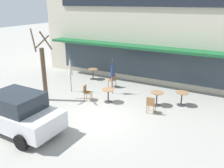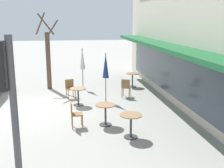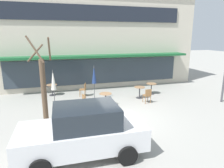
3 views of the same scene
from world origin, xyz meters
TOP-DOWN VIEW (x-y plane):
  - ground_plane at (0.00, 0.00)m, footprint 80.00×80.00m
  - building_facade at (0.00, 9.97)m, footprint 16.46×9.10m
  - cafe_table_near_wall at (-3.41, 4.93)m, footprint 0.70×0.70m
  - cafe_table_streetside at (2.10, 2.72)m, footprint 0.70×0.70m
  - cafe_table_by_tree at (-0.41, 1.86)m, footprint 0.70×0.70m
  - cafe_table_mid_patio at (3.28, 3.37)m, footprint 0.70×0.70m
  - patio_umbrella_green_folded at (-3.25, 2.21)m, footprint 0.28×0.28m
  - patio_umbrella_cream_folded at (-0.82, 3.12)m, footprint 0.28×0.28m
  - cafe_chair_0 at (-1.35, 4.15)m, footprint 0.52×0.52m
  - cafe_chair_1 at (-1.61, 1.53)m, footprint 0.49×0.49m
  - cafe_chair_2 at (2.15, 1.65)m, footprint 0.42×0.42m
  - parked_sedan at (-2.34, -2.70)m, footprint 4.23×2.08m
  - street_tree at (-3.67, 0.44)m, footprint 1.03×1.19m

SIDE VIEW (x-z plane):
  - ground_plane at x=0.00m, z-range 0.00..0.00m
  - cafe_table_near_wall at x=-3.41m, z-range 0.14..0.90m
  - cafe_table_streetside at x=2.10m, z-range 0.14..0.90m
  - cafe_table_by_tree at x=-0.41m, z-range 0.14..0.90m
  - cafe_table_mid_patio at x=3.28m, z-range 0.14..0.90m
  - cafe_chair_0 at x=-1.35m, z-range 0.08..0.97m
  - cafe_chair_1 at x=-1.61m, z-range 0.08..0.97m
  - cafe_chair_2 at x=2.15m, z-range 0.08..0.97m
  - parked_sedan at x=-2.34m, z-range 0.00..1.76m
  - patio_umbrella_green_folded at x=-3.25m, z-range 0.53..2.73m
  - patio_umbrella_cream_folded at x=-0.82m, z-range 0.53..2.73m
  - street_tree at x=-3.67m, z-range -0.28..3.72m
  - building_facade at x=0.00m, z-range 0.00..7.73m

